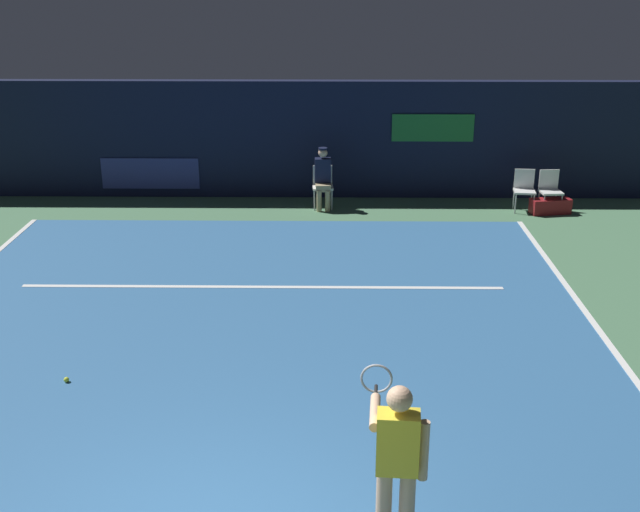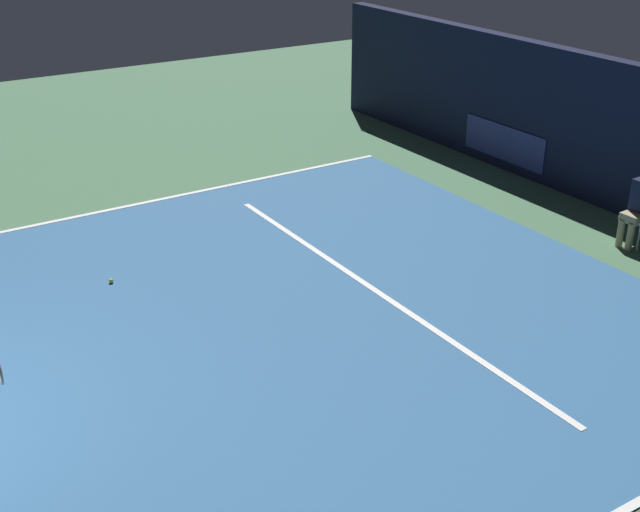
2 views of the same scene
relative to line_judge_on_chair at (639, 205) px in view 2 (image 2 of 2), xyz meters
name	(u,v)px [view 2 (image 2 of 2)]	position (x,y,z in m)	size (l,w,h in m)	color
ground_plane	(257,325)	(-0.96, -6.41, -0.69)	(32.32, 32.32, 0.00)	#4C7A56
court_surface	(257,324)	(-0.96, -6.41, -0.68)	(10.11, 10.90, 0.01)	#336699
line_sideline_right	(125,207)	(-5.96, -6.41, -0.67)	(0.10, 10.90, 0.01)	white
line_service	(373,289)	(-0.96, -4.50, -0.67)	(7.89, 0.10, 0.01)	white
back_wall	(637,143)	(-0.96, 0.98, 0.61)	(16.82, 0.33, 2.60)	#141933
line_judge_on_chair	(639,205)	(0.00, 0.00, 0.00)	(0.46, 0.54, 1.32)	white
tennis_ball	(111,281)	(-3.17, -7.64, -0.64)	(0.07, 0.07, 0.07)	#CCE033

